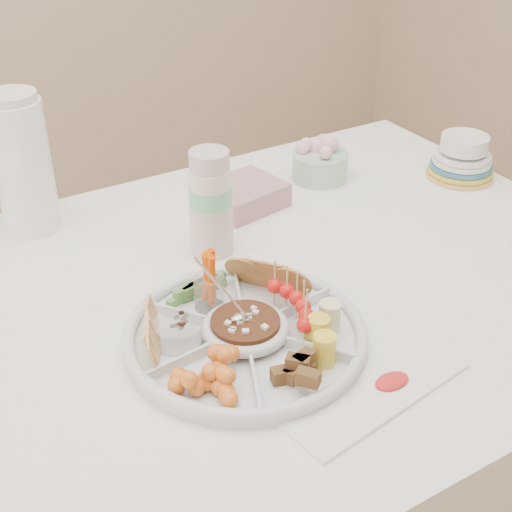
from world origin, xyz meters
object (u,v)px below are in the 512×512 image
dining_table (241,443)px  party_tray (245,332)px  thermos (22,162)px  plate_stack (462,157)px

dining_table → party_tray: party_tray is taller
thermos → plate_stack: size_ratio=1.90×
plate_stack → party_tray: bearing=-159.8°
party_tray → thermos: 0.59m
dining_table → plate_stack: size_ratio=9.97×
thermos → plate_stack: 0.96m
dining_table → party_tray: bearing=-115.7°
dining_table → party_tray: 0.43m
party_tray → dining_table: bearing=64.3°
thermos → plate_stack: bearing=-16.7°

